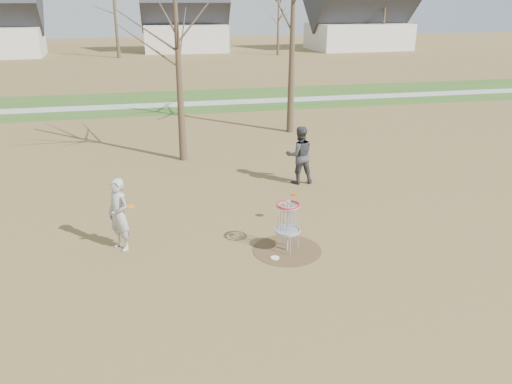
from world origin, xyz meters
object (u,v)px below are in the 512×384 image
disc_golf_basket (288,218)px  disc_grounded (275,258)px  player_standing (119,215)px  player_throwing (300,155)px

disc_golf_basket → disc_grounded: bearing=-138.9°
player_standing → player_throwing: size_ratio=0.94×
player_throwing → disc_golf_basket: bearing=71.4°
player_throwing → disc_grounded: 5.77m
player_standing → disc_grounded: (3.78, -1.40, -0.94)m
player_standing → disc_golf_basket: (4.19, -1.03, -0.05)m
disc_grounded → disc_golf_basket: (0.42, 0.36, 0.89)m
player_standing → disc_golf_basket: bearing=36.3°
disc_grounded → disc_golf_basket: 1.05m
player_throwing → disc_grounded: size_ratio=9.29×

